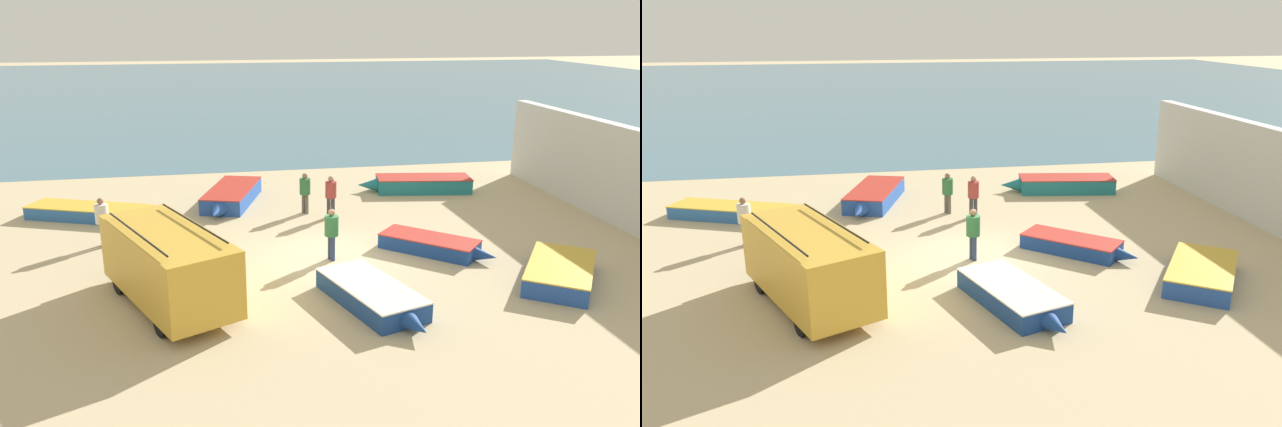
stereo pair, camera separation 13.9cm
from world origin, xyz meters
The scene contains 14 objects.
ground_plane centered at (0.00, 0.00, 0.00)m, with size 200.00×200.00×0.00m, color tan.
sea_water centered at (0.00, 52.00, 0.00)m, with size 120.00×80.00×0.01m, color #477084.
harbor_wall centered at (11.05, 1.00, 1.77)m, with size 0.50×16.33×3.55m, color silver.
parked_van centered at (-4.72, -2.56, 1.13)m, with size 3.78×5.22×2.16m.
fishing_rowboat_0 centered at (-2.68, 6.56, 0.32)m, with size 2.70×4.83×0.64m.
fishing_rowboat_1 centered at (3.40, -0.16, 0.25)m, with size 3.32×3.15×0.49m.
fishing_rowboat_2 centered at (5.44, 7.01, 0.32)m, with size 4.96×2.03×0.64m.
fishing_rowboat_3 centered at (0.50, -3.61, 0.28)m, with size 2.46×4.15×0.55m.
fishing_rowboat_4 centered at (6.19, -2.99, 0.28)m, with size 3.30×3.87×0.55m.
fishing_rowboat_5 centered at (-7.87, 5.50, 0.25)m, with size 5.54×2.98×0.49m.
fisherman_0 centered at (0.07, -0.22, 0.98)m, with size 0.43×0.43×1.65m.
fisherman_1 centered at (0.05, 4.73, 0.95)m, with size 0.42×0.42×1.58m.
fisherman_2 centered at (0.92, 4.05, 0.95)m, with size 0.42×0.42×1.60m.
fisherman_3 centered at (-7.04, 2.36, 0.98)m, with size 0.43×0.43×1.64m.
Camera 1 is at (-3.58, -17.96, 7.16)m, focal length 35.00 mm.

